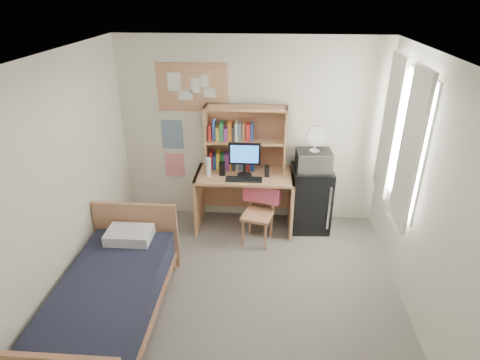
# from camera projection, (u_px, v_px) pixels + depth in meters

# --- Properties ---
(floor) EXTENTS (3.60, 4.20, 0.02)m
(floor) POSITION_uv_depth(u_px,v_px,m) (238.00, 316.00, 4.25)
(floor) COLOR slate
(floor) RESTS_ON ground
(ceiling) EXTENTS (3.60, 4.20, 0.02)m
(ceiling) POSITION_uv_depth(u_px,v_px,m) (238.00, 63.00, 3.11)
(ceiling) COLOR silver
(ceiling) RESTS_ON wall_back
(wall_back) EXTENTS (3.60, 0.04, 2.60)m
(wall_back) POSITION_uv_depth(u_px,v_px,m) (250.00, 133.00, 5.56)
(wall_back) COLOR white
(wall_back) RESTS_ON floor
(wall_left) EXTENTS (0.04, 4.20, 2.60)m
(wall_left) POSITION_uv_depth(u_px,v_px,m) (49.00, 201.00, 3.80)
(wall_left) COLOR white
(wall_left) RESTS_ON floor
(wall_right) EXTENTS (0.04, 4.20, 2.60)m
(wall_right) POSITION_uv_depth(u_px,v_px,m) (440.00, 216.00, 3.55)
(wall_right) COLOR white
(wall_right) RESTS_ON floor
(window_unit) EXTENTS (0.10, 1.40, 1.70)m
(window_unit) POSITION_uv_depth(u_px,v_px,m) (402.00, 138.00, 4.50)
(window_unit) COLOR white
(window_unit) RESTS_ON wall_right
(curtain_left) EXTENTS (0.04, 0.55, 1.70)m
(curtain_left) POSITION_uv_depth(u_px,v_px,m) (410.00, 151.00, 4.14)
(curtain_left) COLOR white
(curtain_left) RESTS_ON wall_right
(curtain_right) EXTENTS (0.04, 0.55, 1.70)m
(curtain_right) POSITION_uv_depth(u_px,v_px,m) (390.00, 127.00, 4.86)
(curtain_right) COLOR white
(curtain_right) RESTS_ON wall_right
(bulletin_board) EXTENTS (0.94, 0.03, 0.64)m
(bulletin_board) POSITION_uv_depth(u_px,v_px,m) (192.00, 87.00, 5.33)
(bulletin_board) COLOR tan
(bulletin_board) RESTS_ON wall_back
(poster_wave) EXTENTS (0.30, 0.01, 0.42)m
(poster_wave) POSITION_uv_depth(u_px,v_px,m) (172.00, 134.00, 5.65)
(poster_wave) COLOR #23558C
(poster_wave) RESTS_ON wall_back
(poster_japan) EXTENTS (0.28, 0.01, 0.36)m
(poster_japan) POSITION_uv_depth(u_px,v_px,m) (175.00, 165.00, 5.85)
(poster_japan) COLOR red
(poster_japan) RESTS_ON wall_back
(desk) EXTENTS (1.34, 0.67, 0.84)m
(desk) POSITION_uv_depth(u_px,v_px,m) (245.00, 201.00, 5.63)
(desk) COLOR tan
(desk) RESTS_ON floor
(desk_chair) EXTENTS (0.50, 0.50, 0.83)m
(desk_chair) POSITION_uv_depth(u_px,v_px,m) (258.00, 215.00, 5.29)
(desk_chair) COLOR tan
(desk_chair) RESTS_ON floor
(mini_fridge) EXTENTS (0.57, 0.57, 0.91)m
(mini_fridge) POSITION_uv_depth(u_px,v_px,m) (310.00, 198.00, 5.61)
(mini_fridge) COLOR black
(mini_fridge) RESTS_ON floor
(bed) EXTENTS (0.97, 1.92, 0.53)m
(bed) POSITION_uv_depth(u_px,v_px,m) (109.00, 304.00, 4.02)
(bed) COLOR black
(bed) RESTS_ON floor
(hutch) EXTENTS (1.09, 0.28, 0.89)m
(hutch) POSITION_uv_depth(u_px,v_px,m) (246.00, 139.00, 5.39)
(hutch) COLOR tan
(hutch) RESTS_ON desk
(monitor) EXTENTS (0.42, 0.03, 0.45)m
(monitor) POSITION_uv_depth(u_px,v_px,m) (245.00, 160.00, 5.29)
(monitor) COLOR black
(monitor) RESTS_ON desk
(keyboard) EXTENTS (0.48, 0.15, 0.02)m
(keyboard) POSITION_uv_depth(u_px,v_px,m) (244.00, 179.00, 5.26)
(keyboard) COLOR black
(keyboard) RESTS_ON desk
(speaker_left) EXTENTS (0.08, 0.08, 0.18)m
(speaker_left) POSITION_uv_depth(u_px,v_px,m) (222.00, 169.00, 5.37)
(speaker_left) COLOR black
(speaker_left) RESTS_ON desk
(speaker_right) EXTENTS (0.07, 0.07, 0.16)m
(speaker_right) POSITION_uv_depth(u_px,v_px,m) (267.00, 171.00, 5.34)
(speaker_right) COLOR black
(speaker_right) RESTS_ON desk
(water_bottle) EXTENTS (0.08, 0.08, 0.26)m
(water_bottle) POSITION_uv_depth(u_px,v_px,m) (208.00, 167.00, 5.33)
(water_bottle) COLOR white
(water_bottle) RESTS_ON desk
(hoodie) EXTENTS (0.52, 0.27, 0.24)m
(hoodie) POSITION_uv_depth(u_px,v_px,m) (262.00, 193.00, 5.36)
(hoodie) COLOR #E65775
(hoodie) RESTS_ON desk_chair
(microwave) EXTENTS (0.48, 0.37, 0.26)m
(microwave) POSITION_uv_depth(u_px,v_px,m) (314.00, 160.00, 5.33)
(microwave) COLOR #BABABF
(microwave) RESTS_ON mini_fridge
(desk_fan) EXTENTS (0.28, 0.28, 0.33)m
(desk_fan) POSITION_uv_depth(u_px,v_px,m) (315.00, 139.00, 5.20)
(desk_fan) COLOR white
(desk_fan) RESTS_ON microwave
(pillow) EXTENTS (0.51, 0.36, 0.12)m
(pillow) POSITION_uv_depth(u_px,v_px,m) (129.00, 235.00, 4.55)
(pillow) COLOR white
(pillow) RESTS_ON bed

